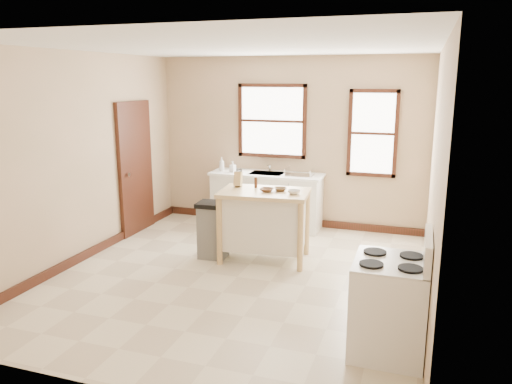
{
  "coord_description": "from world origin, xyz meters",
  "views": [
    {
      "loc": [
        2.1,
        -5.51,
        2.46
      ],
      "look_at": [
        0.12,
        0.4,
        1.02
      ],
      "focal_mm": 35.0,
      "sensor_mm": 36.0,
      "label": 1
    }
  ],
  "objects_px": {
    "dish_rack": "(300,173)",
    "bowl_b": "(280,189)",
    "bowl_a": "(267,190)",
    "soap_bottle_a": "(222,164)",
    "pepper_grinder": "(256,182)",
    "trash_bin": "(213,230)",
    "soap_bottle_b": "(233,167)",
    "bowl_c": "(294,192)",
    "knife_block": "(238,180)",
    "gas_stove": "(390,293)",
    "kitchen_island": "(264,225)"
  },
  "relations": [
    {
      "from": "bowl_c",
      "to": "pepper_grinder",
      "type": "bearing_deg",
      "value": 161.5
    },
    {
      "from": "knife_block",
      "to": "bowl_c",
      "type": "xyz_separation_m",
      "value": [
        0.85,
        -0.19,
        -0.07
      ]
    },
    {
      "from": "bowl_c",
      "to": "gas_stove",
      "type": "relative_size",
      "value": 0.15
    },
    {
      "from": "bowl_c",
      "to": "trash_bin",
      "type": "bearing_deg",
      "value": -174.49
    },
    {
      "from": "soap_bottle_b",
      "to": "trash_bin",
      "type": "relative_size",
      "value": 0.23
    },
    {
      "from": "dish_rack",
      "to": "kitchen_island",
      "type": "relative_size",
      "value": 0.37
    },
    {
      "from": "soap_bottle_b",
      "to": "dish_rack",
      "type": "xyz_separation_m",
      "value": [
        1.13,
        0.04,
        -0.04
      ]
    },
    {
      "from": "dish_rack",
      "to": "pepper_grinder",
      "type": "height_order",
      "value": "pepper_grinder"
    },
    {
      "from": "dish_rack",
      "to": "knife_block",
      "type": "height_order",
      "value": "knife_block"
    },
    {
      "from": "pepper_grinder",
      "to": "bowl_c",
      "type": "bearing_deg",
      "value": -18.5
    },
    {
      "from": "soap_bottle_b",
      "to": "soap_bottle_a",
      "type": "bearing_deg",
      "value": -173.73
    },
    {
      "from": "trash_bin",
      "to": "soap_bottle_b",
      "type": "bearing_deg",
      "value": 97.53
    },
    {
      "from": "kitchen_island",
      "to": "trash_bin",
      "type": "bearing_deg",
      "value": -172.9
    },
    {
      "from": "bowl_a",
      "to": "gas_stove",
      "type": "relative_size",
      "value": 0.16
    },
    {
      "from": "trash_bin",
      "to": "bowl_b",
      "type": "bearing_deg",
      "value": 11.04
    },
    {
      "from": "dish_rack",
      "to": "bowl_b",
      "type": "xyz_separation_m",
      "value": [
        0.06,
        -1.35,
        0.02
      ]
    },
    {
      "from": "soap_bottle_a",
      "to": "bowl_b",
      "type": "distance_m",
      "value": 1.95
    },
    {
      "from": "dish_rack",
      "to": "bowl_a",
      "type": "height_order",
      "value": "dish_rack"
    },
    {
      "from": "pepper_grinder",
      "to": "knife_block",
      "type": "bearing_deg",
      "value": -177.71
    },
    {
      "from": "trash_bin",
      "to": "gas_stove",
      "type": "xyz_separation_m",
      "value": [
        2.48,
        -1.75,
        0.18
      ]
    },
    {
      "from": "dish_rack",
      "to": "bowl_a",
      "type": "distance_m",
      "value": 1.45
    },
    {
      "from": "trash_bin",
      "to": "pepper_grinder",
      "type": "bearing_deg",
      "value": 27.05
    },
    {
      "from": "trash_bin",
      "to": "dish_rack",
      "type": "bearing_deg",
      "value": 58.77
    },
    {
      "from": "knife_block",
      "to": "gas_stove",
      "type": "height_order",
      "value": "knife_block"
    },
    {
      "from": "kitchen_island",
      "to": "gas_stove",
      "type": "distance_m",
      "value": 2.62
    },
    {
      "from": "bowl_c",
      "to": "gas_stove",
      "type": "height_order",
      "value": "gas_stove"
    },
    {
      "from": "pepper_grinder",
      "to": "soap_bottle_b",
      "type": "bearing_deg",
      "value": 123.57
    },
    {
      "from": "soap_bottle_b",
      "to": "kitchen_island",
      "type": "bearing_deg",
      "value": -37.84
    },
    {
      "from": "dish_rack",
      "to": "trash_bin",
      "type": "bearing_deg",
      "value": -135.29
    },
    {
      "from": "soap_bottle_b",
      "to": "pepper_grinder",
      "type": "relative_size",
      "value": 1.2
    },
    {
      "from": "soap_bottle_a",
      "to": "kitchen_island",
      "type": "distance_m",
      "value": 1.94
    },
    {
      "from": "pepper_grinder",
      "to": "bowl_b",
      "type": "bearing_deg",
      "value": -11.61
    },
    {
      "from": "soap_bottle_a",
      "to": "soap_bottle_b",
      "type": "relative_size",
      "value": 1.27
    },
    {
      "from": "pepper_grinder",
      "to": "bowl_a",
      "type": "distance_m",
      "value": 0.28
    },
    {
      "from": "soap_bottle_a",
      "to": "pepper_grinder",
      "type": "xyz_separation_m",
      "value": [
        1.03,
        -1.27,
        0.01
      ]
    },
    {
      "from": "bowl_b",
      "to": "trash_bin",
      "type": "bearing_deg",
      "value": -165.68
    },
    {
      "from": "pepper_grinder",
      "to": "gas_stove",
      "type": "xyz_separation_m",
      "value": [
        1.96,
        -2.06,
        -0.47
      ]
    },
    {
      "from": "soap_bottle_a",
      "to": "bowl_c",
      "type": "relative_size",
      "value": 1.38
    },
    {
      "from": "kitchen_island",
      "to": "soap_bottle_b",
      "type": "bearing_deg",
      "value": 120.09
    },
    {
      "from": "soap_bottle_a",
      "to": "pepper_grinder",
      "type": "height_order",
      "value": "soap_bottle_a"
    },
    {
      "from": "soap_bottle_a",
      "to": "bowl_b",
      "type": "height_order",
      "value": "soap_bottle_a"
    },
    {
      "from": "knife_block",
      "to": "gas_stove",
      "type": "distance_m",
      "value": 3.06
    },
    {
      "from": "dish_rack",
      "to": "trash_bin",
      "type": "height_order",
      "value": "dish_rack"
    },
    {
      "from": "soap_bottle_a",
      "to": "bowl_a",
      "type": "bearing_deg",
      "value": -63.27
    },
    {
      "from": "knife_block",
      "to": "bowl_a",
      "type": "bearing_deg",
      "value": -24.0
    },
    {
      "from": "bowl_c",
      "to": "gas_stove",
      "type": "xyz_separation_m",
      "value": [
        1.37,
        -1.86,
        -0.42
      ]
    },
    {
      "from": "dish_rack",
      "to": "pepper_grinder",
      "type": "xyz_separation_m",
      "value": [
        -0.31,
        -1.27,
        0.07
      ]
    },
    {
      "from": "gas_stove",
      "to": "soap_bottle_a",
      "type": "bearing_deg",
      "value": 131.92
    },
    {
      "from": "dish_rack",
      "to": "bowl_b",
      "type": "relative_size",
      "value": 2.45
    },
    {
      "from": "dish_rack",
      "to": "pepper_grinder",
      "type": "relative_size",
      "value": 2.88
    }
  ]
}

